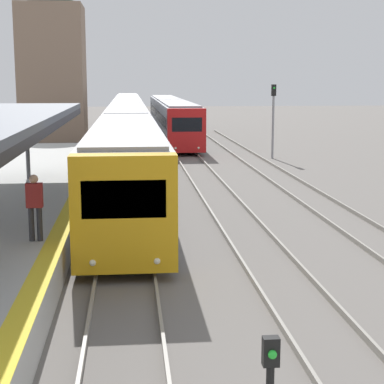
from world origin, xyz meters
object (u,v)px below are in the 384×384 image
object	(u,v)px
person_on_platform	(35,203)
signal_mast_far	(273,112)
train_far	(170,115)
train_near	(127,122)

from	to	relation	value
person_on_platform	signal_mast_far	distance (m)	25.98
person_on_platform	signal_mast_far	bearing A→B (deg)	64.38
person_on_platform	train_far	xyz separation A→B (m)	(5.97, 40.96, -0.06)
person_on_platform	train_near	size ratio (longest dim) A/B	0.02
train_far	person_on_platform	bearing A→B (deg)	-98.30
train_far	signal_mast_far	distance (m)	18.36
train_far	signal_mast_far	world-z (taller)	signal_mast_far
train_near	signal_mast_far	size ratio (longest dim) A/B	14.65
train_near	signal_mast_far	xyz separation A→B (m)	(9.03, -9.07, 1.12)
train_far	signal_mast_far	bearing A→B (deg)	-73.34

